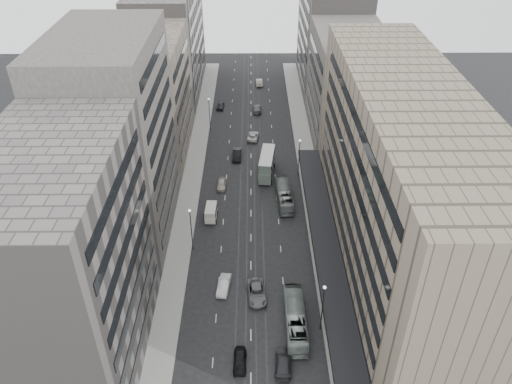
{
  "coord_description": "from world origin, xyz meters",
  "views": [
    {
      "loc": [
        0.34,
        -51.57,
        55.29
      ],
      "look_at": [
        0.91,
        19.45,
        6.51
      ],
      "focal_mm": 35.0,
      "sensor_mm": 36.0,
      "label": 1
    }
  ],
  "objects_px": {
    "bus_far": "(284,195)",
    "panel_van": "(211,212)",
    "sedan_1": "(224,285)",
    "double_decker": "(267,164)",
    "sedan_2": "(257,292)",
    "sedan_0": "(240,360)",
    "bus_near": "(295,319)"
  },
  "relations": [
    {
      "from": "sedan_1",
      "to": "sedan_2",
      "type": "height_order",
      "value": "sedan_2"
    },
    {
      "from": "sedan_1",
      "to": "double_decker",
      "type": "bearing_deg",
      "value": 84.92
    },
    {
      "from": "panel_van",
      "to": "sedan_0",
      "type": "bearing_deg",
      "value": -77.19
    },
    {
      "from": "double_decker",
      "to": "bus_near",
      "type": "bearing_deg",
      "value": -78.6
    },
    {
      "from": "bus_near",
      "to": "sedan_1",
      "type": "xyz_separation_m",
      "value": [
        -10.26,
        7.41,
        -0.85
      ]
    },
    {
      "from": "double_decker",
      "to": "panel_van",
      "type": "bearing_deg",
      "value": -118.27
    },
    {
      "from": "sedan_1",
      "to": "sedan_2",
      "type": "distance_m",
      "value": 5.22
    },
    {
      "from": "sedan_2",
      "to": "bus_far",
      "type": "bearing_deg",
      "value": 71.93
    },
    {
      "from": "bus_far",
      "to": "sedan_1",
      "type": "height_order",
      "value": "bus_far"
    },
    {
      "from": "bus_far",
      "to": "sedan_2",
      "type": "distance_m",
      "value": 25.01
    },
    {
      "from": "bus_far",
      "to": "double_decker",
      "type": "distance_m",
      "value": 9.97
    },
    {
      "from": "panel_van",
      "to": "double_decker",
      "type": "bearing_deg",
      "value": 56.84
    },
    {
      "from": "bus_near",
      "to": "bus_far",
      "type": "distance_m",
      "value": 30.24
    },
    {
      "from": "sedan_0",
      "to": "panel_van",
      "type": "bearing_deg",
      "value": 101.51
    },
    {
      "from": "double_decker",
      "to": "sedan_0",
      "type": "height_order",
      "value": "double_decker"
    },
    {
      "from": "double_decker",
      "to": "sedan_2",
      "type": "bearing_deg",
      "value": -86.8
    },
    {
      "from": "sedan_0",
      "to": "sedan_2",
      "type": "xyz_separation_m",
      "value": [
        2.29,
        11.94,
        0.09
      ]
    },
    {
      "from": "bus_far",
      "to": "sedan_0",
      "type": "distance_m",
      "value": 37.16
    },
    {
      "from": "sedan_1",
      "to": "sedan_0",
      "type": "bearing_deg",
      "value": -71.0
    },
    {
      "from": "sedan_1",
      "to": "bus_far",
      "type": "bearing_deg",
      "value": 73.26
    },
    {
      "from": "double_decker",
      "to": "sedan_2",
      "type": "xyz_separation_m",
      "value": [
        -2.37,
        -33.82,
        -1.85
      ]
    },
    {
      "from": "sedan_0",
      "to": "bus_near",
      "type": "bearing_deg",
      "value": 39.86
    },
    {
      "from": "panel_van",
      "to": "sedan_1",
      "type": "bearing_deg",
      "value": -77.76
    },
    {
      "from": "bus_near",
      "to": "sedan_2",
      "type": "bearing_deg",
      "value": -48.14
    },
    {
      "from": "bus_near",
      "to": "double_decker",
      "type": "distance_m",
      "value": 39.78
    },
    {
      "from": "bus_far",
      "to": "panel_van",
      "type": "height_order",
      "value": "bus_far"
    },
    {
      "from": "sedan_0",
      "to": "sedan_2",
      "type": "height_order",
      "value": "sedan_2"
    },
    {
      "from": "panel_van",
      "to": "bus_far",
      "type": "bearing_deg",
      "value": 23.48
    },
    {
      "from": "bus_near",
      "to": "sedan_0",
      "type": "relative_size",
      "value": 2.74
    },
    {
      "from": "panel_van",
      "to": "sedan_2",
      "type": "height_order",
      "value": "panel_van"
    },
    {
      "from": "sedan_2",
      "to": "sedan_0",
      "type": "bearing_deg",
      "value": -106.4
    },
    {
      "from": "panel_van",
      "to": "sedan_0",
      "type": "distance_m",
      "value": 31.66
    }
  ]
}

